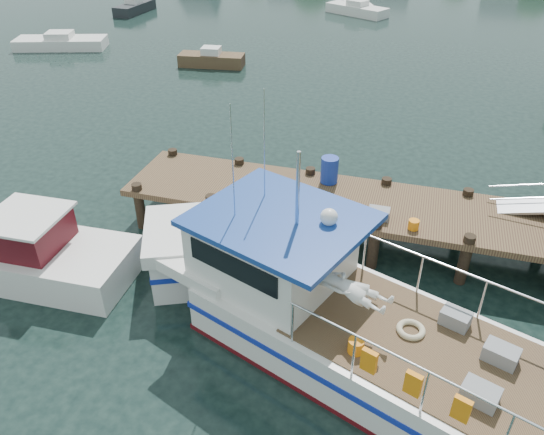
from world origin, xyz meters
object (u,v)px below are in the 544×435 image
(work_boat, at_px, (9,250))
(moored_a, at_px, (61,42))
(moored_b, at_px, (357,9))
(moored_e, at_px, (135,7))
(moored_rowboat, at_px, (212,59))
(lobster_boat, at_px, (323,306))
(moored_d, at_px, (354,2))

(work_boat, height_order, moored_a, work_boat)
(moored_b, height_order, moored_e, moored_e)
(moored_rowboat, distance_m, moored_e, 16.87)
(lobster_boat, xyz_separation_m, moored_rowboat, (-11.08, 20.29, -0.64))
(moored_b, distance_m, moored_d, 3.41)
(work_boat, relative_size, moored_b, 1.45)
(moored_rowboat, height_order, moored_e, moored_e)
(moored_b, bearing_deg, lobster_boat, -90.46)
(moored_a, distance_m, moored_b, 23.53)
(lobster_boat, relative_size, work_boat, 1.49)
(lobster_boat, distance_m, moored_a, 30.64)
(moored_d, distance_m, moored_e, 18.97)
(work_boat, relative_size, moored_e, 1.77)
(work_boat, distance_m, moored_b, 37.04)
(lobster_boat, bearing_deg, moored_d, 118.59)
(moored_a, relative_size, moored_b, 1.13)
(moored_rowboat, height_order, moored_b, moored_b)
(moored_rowboat, distance_m, moored_d, 20.70)
(lobster_boat, xyz_separation_m, moored_b, (-4.84, 36.96, -0.63))
(work_boat, xyz_separation_m, moored_a, (-12.99, 20.92, -0.27))
(work_boat, bearing_deg, moored_rowboat, 92.97)
(moored_b, relative_size, moored_e, 1.21)
(moored_a, bearing_deg, moored_b, 44.13)
(moored_rowboat, bearing_deg, moored_b, 91.56)
(lobster_boat, distance_m, work_boat, 9.23)
(moored_b, height_order, moored_d, moored_b)
(moored_rowboat, bearing_deg, moored_d, 96.91)
(work_boat, height_order, moored_b, work_boat)
(moored_a, bearing_deg, work_boat, -56.41)
(work_boat, relative_size, moored_a, 1.29)
(moored_b, bearing_deg, moored_e, -173.56)
(work_boat, xyz_separation_m, moored_b, (4.39, 36.78, -0.23))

